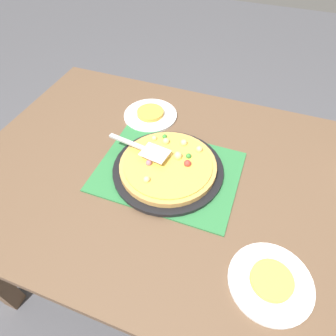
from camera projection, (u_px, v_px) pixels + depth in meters
name	position (u px, v px, depth m)	size (l,w,h in m)	color
ground_plane	(168.00, 263.00, 1.58)	(8.00, 8.00, 0.00)	#4C4C51
dining_table	(168.00, 191.00, 1.10)	(1.40, 1.00, 0.75)	brown
placemat	(168.00, 171.00, 1.02)	(0.48, 0.36, 0.01)	#2D753D
pizza_pan	(168.00, 169.00, 1.01)	(0.38, 0.38, 0.01)	black
pizza	(168.00, 165.00, 1.00)	(0.33, 0.33, 0.05)	tan
plate_near_left	(270.00, 282.00, 0.76)	(0.22, 0.22, 0.01)	white
plate_far_right	(150.00, 115.00, 1.22)	(0.22, 0.22, 0.01)	white
served_slice_left	(272.00, 280.00, 0.75)	(0.11, 0.11, 0.02)	#EAB747
served_slice_right	(150.00, 113.00, 1.21)	(0.11, 0.11, 0.02)	gold
pizza_server	(143.00, 148.00, 1.00)	(0.23, 0.08, 0.01)	silver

